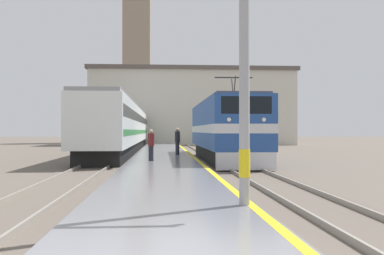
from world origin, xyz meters
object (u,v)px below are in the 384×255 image
object	(u,v)px
locomotive_train	(224,130)
person_on_platform	(177,141)
second_waiting_passenger	(151,144)
catenary_mast	(249,35)
passenger_train	(130,128)
clock_tower	(137,38)

from	to	relation	value
locomotive_train	person_on_platform	distance (m)	3.57
person_on_platform	second_waiting_passenger	xyz separation A→B (m)	(-1.59, -5.71, -0.07)
catenary_mast	person_on_platform	world-z (taller)	catenary_mast
passenger_train	person_on_platform	distance (m)	18.65
second_waiting_passenger	locomotive_train	bearing A→B (deg)	39.46
locomotive_train	second_waiting_passenger	size ratio (longest dim) A/B	8.86
passenger_train	catenary_mast	distance (m)	38.39
passenger_train	catenary_mast	xyz separation A→B (m)	(5.21, -38.00, 1.79)
passenger_train	clock_tower	world-z (taller)	clock_tower
locomotive_train	passenger_train	size ratio (longest dim) A/B	0.28
locomotive_train	clock_tower	distance (m)	48.42
locomotive_train	passenger_train	xyz separation A→B (m)	(-7.17, 20.21, 0.22)
passenger_train	second_waiting_passenger	bearing A→B (deg)	-83.34
locomotive_train	passenger_train	bearing A→B (deg)	109.53
passenger_train	second_waiting_passenger	xyz separation A→B (m)	(2.78, -23.82, -0.99)
catenary_mast	clock_tower	size ratio (longest dim) A/B	0.23
passenger_train	person_on_platform	world-z (taller)	passenger_train
second_waiting_passenger	clock_tower	size ratio (longest dim) A/B	0.05
locomotive_train	person_on_platform	xyz separation A→B (m)	(-2.79, 2.10, -0.70)
person_on_platform	second_waiting_passenger	world-z (taller)	person_on_platform
catenary_mast	second_waiting_passenger	bearing A→B (deg)	99.71
second_waiting_passenger	passenger_train	bearing A→B (deg)	96.66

